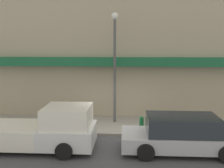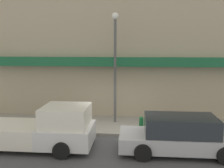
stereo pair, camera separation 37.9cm
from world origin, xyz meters
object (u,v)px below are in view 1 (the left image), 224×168
object	(u,v)px
parked_car	(182,135)
street_lamp	(115,56)
pickup_truck	(38,130)
fire_hydrant	(141,123)

from	to	relation	value
parked_car	street_lamp	size ratio (longest dim) A/B	0.82
pickup_truck	parked_car	distance (m)	5.85
street_lamp	pickup_truck	bearing A→B (deg)	-131.19
fire_hydrant	pickup_truck	bearing A→B (deg)	-151.84
fire_hydrant	street_lamp	size ratio (longest dim) A/B	0.11
parked_car	fire_hydrant	world-z (taller)	parked_car
pickup_truck	fire_hydrant	xyz separation A→B (m)	(4.40, 2.35, -0.32)
pickup_truck	fire_hydrant	size ratio (longest dim) A/B	8.38
pickup_truck	parked_car	bearing A→B (deg)	-1.68
pickup_truck	fire_hydrant	bearing A→B (deg)	26.48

